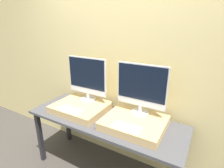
% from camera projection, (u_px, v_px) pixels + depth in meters
% --- Properties ---
extents(wall_back, '(8.00, 0.04, 2.60)m').
position_uv_depth(wall_back, '(121.00, 64.00, 2.10)').
color(wall_back, '#DBC684').
rests_on(wall_back, ground_plane).
extents(workbench, '(1.80, 0.63, 0.76)m').
position_uv_depth(workbench, '(104.00, 125.00, 1.99)').
color(workbench, '#47474C').
rests_on(workbench, ground_plane).
extents(wooden_riser_left, '(0.62, 0.52, 0.08)m').
position_uv_depth(wooden_riser_left, '(81.00, 107.00, 2.14)').
color(wooden_riser_left, tan).
rests_on(wooden_riser_left, workbench).
extents(monitor_left, '(0.54, 0.19, 0.55)m').
position_uv_depth(monitor_left, '(87.00, 78.00, 2.15)').
color(monitor_left, silver).
rests_on(monitor_left, wooden_riser_left).
extents(keyboard_left, '(0.27, 0.13, 0.01)m').
position_uv_depth(keyboard_left, '(70.00, 110.00, 1.97)').
color(keyboard_left, silver).
rests_on(keyboard_left, wooden_riser_left).
extents(wooden_riser_right, '(0.62, 0.52, 0.08)m').
position_uv_depth(wooden_riser_right, '(134.00, 123.00, 1.80)').
color(wooden_riser_right, tan).
rests_on(wooden_riser_right, workbench).
extents(monitor_right, '(0.54, 0.19, 0.55)m').
position_uv_depth(monitor_right, '(141.00, 88.00, 1.82)').
color(monitor_right, silver).
rests_on(monitor_right, wooden_riser_right).
extents(keyboard_right, '(0.27, 0.13, 0.01)m').
position_uv_depth(keyboard_right, '(127.00, 127.00, 1.64)').
color(keyboard_right, silver).
rests_on(keyboard_right, wooden_riser_right).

